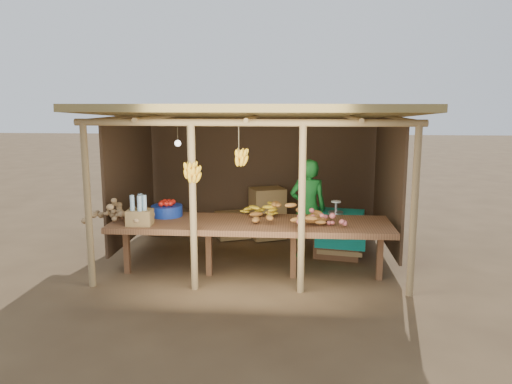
{
  "coord_description": "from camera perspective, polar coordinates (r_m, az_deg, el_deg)",
  "views": [
    {
      "loc": [
        0.6,
        -7.71,
        2.46
      ],
      "look_at": [
        0.0,
        0.0,
        1.05
      ],
      "focal_mm": 35.0,
      "sensor_mm": 36.0,
      "label": 1
    }
  ],
  "objects": [
    {
      "name": "tarp_crate",
      "position": [
        8.14,
        9.34,
        -4.6
      ],
      "size": [
        0.9,
        0.81,
        0.93
      ],
      "color": "brown",
      "rests_on": "ground"
    },
    {
      "name": "onion_heap",
      "position": [
        6.77,
        7.31,
        -2.41
      ],
      "size": [
        0.86,
        0.65,
        0.35
      ],
      "primitive_type": null,
      "rotation": [
        0.0,
        0.0,
        0.29
      ],
      "color": "#BD5C5D",
      "rests_on": "counter"
    },
    {
      "name": "carton_stack",
      "position": [
        8.99,
        -0.02,
        -2.89
      ],
      "size": [
        1.32,
        0.63,
        0.91
      ],
      "color": "olive",
      "rests_on": "ground"
    },
    {
      "name": "potato_heap",
      "position": [
        7.2,
        -15.42,
        -1.9
      ],
      "size": [
        1.01,
        0.68,
        0.36
      ],
      "primitive_type": null,
      "rotation": [
        0.0,
        0.0,
        0.13
      ],
      "color": "tan",
      "rests_on": "counter"
    },
    {
      "name": "banana_pile",
      "position": [
        7.32,
        0.6,
        -1.39
      ],
      "size": [
        0.63,
        0.49,
        0.35
      ],
      "primitive_type": null,
      "rotation": [
        0.0,
        0.0,
        0.31
      ],
      "color": "gold",
      "rests_on": "counter"
    },
    {
      "name": "ground",
      "position": [
        8.12,
        -0.0,
        -7.31
      ],
      "size": [
        60.0,
        60.0,
        0.0
      ],
      "primitive_type": "plane",
      "color": "brown",
      "rests_on": "ground"
    },
    {
      "name": "stall_structure",
      "position": [
        7.86,
        -0.13,
        6.44
      ],
      "size": [
        4.7,
        3.5,
        2.43
      ],
      "color": "#A08052",
      "rests_on": "ground"
    },
    {
      "name": "counter",
      "position": [
        7.01,
        -0.6,
        -3.9
      ],
      "size": [
        3.9,
        1.05,
        0.8
      ],
      "color": "brown",
      "rests_on": "ground"
    },
    {
      "name": "tomato_basin",
      "position": [
        7.43,
        -10.16,
        -1.98
      ],
      "size": [
        0.45,
        0.45,
        0.24
      ],
      "rotation": [
        0.0,
        0.0,
        0.0
      ],
      "color": "navy",
      "rests_on": "counter"
    },
    {
      "name": "bottle_box",
      "position": [
        6.96,
        -13.15,
        -2.39
      ],
      "size": [
        0.35,
        0.28,
        0.42
      ],
      "color": "olive",
      "rests_on": "counter"
    },
    {
      "name": "burlap_sacks",
      "position": [
        9.47,
        -10.04,
        -3.1
      ],
      "size": [
        0.93,
        0.49,
        0.66
      ],
      "color": "#432F1F",
      "rests_on": "ground"
    },
    {
      "name": "sweet_potato_heap",
      "position": [
        6.94,
        3.66,
        -2.03
      ],
      "size": [
        1.14,
        0.94,
        0.36
      ],
      "primitive_type": null,
      "rotation": [
        0.0,
        0.0,
        0.42
      ],
      "color": "#A5672A",
      "rests_on": "counter"
    },
    {
      "name": "vendor",
      "position": [
        7.93,
        5.97,
        -1.9
      ],
      "size": [
        0.61,
        0.43,
        1.58
      ],
      "primitive_type": "imported",
      "rotation": [
        0.0,
        0.0,
        3.24
      ],
      "color": "#176A24",
      "rests_on": "ground"
    }
  ]
}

